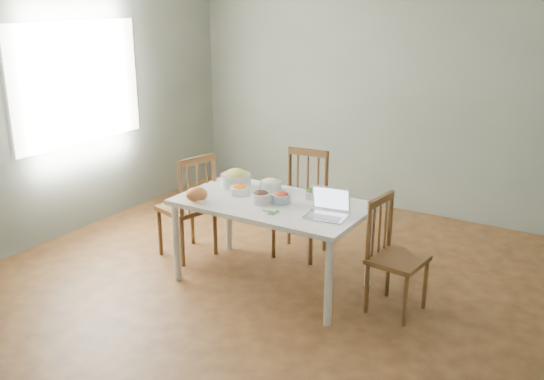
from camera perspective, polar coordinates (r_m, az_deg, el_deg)
The scene contains 19 objects.
floor at distance 5.02m, azimuth 0.32°, elevation -9.72°, with size 5.00×5.00×0.00m, color #422614.
wall_back at distance 6.78m, azimuth 11.56°, elevation 9.28°, with size 5.00×0.00×2.70m, color gray.
wall_left at distance 6.21m, azimuth -19.96°, elevation 7.79°, with size 0.00×5.00×2.70m, color gray.
window_left at distance 6.36m, azimuth -17.87°, elevation 9.59°, with size 0.04×1.60×1.20m, color white.
dining_table at distance 5.04m, azimuth -0.00°, elevation -5.02°, with size 1.55×0.87×0.73m, color white, non-canonical shape.
chair_far at distance 5.56m, azimuth 2.64°, elevation -1.43°, with size 0.43×0.41×0.98m, color #4A3013, non-canonical shape.
chair_left at distance 5.59m, azimuth -8.12°, elevation -1.41°, with size 0.44×0.42×0.99m, color #4A3013, non-canonical shape.
chair_right at distance 4.67m, azimuth 11.87°, elevation -6.24°, with size 0.40×0.38×0.90m, color #4A3013, non-canonical shape.
bread_boule at distance 4.95m, azimuth -7.15°, elevation -0.41°, with size 0.18×0.18×0.12m, color #A3673A.
butter_stick at distance 4.89m, azimuth -6.86°, elevation -1.14°, with size 0.11×0.03×0.03m, color #EFEAC4.
bowl_squash at distance 5.29m, azimuth -3.46°, elevation 1.12°, with size 0.27×0.27×0.15m, color #EDD14C, non-canonical shape.
bowl_carrot at distance 5.07m, azimuth -3.09°, elevation 0.03°, with size 0.16×0.16×0.09m, color orange, non-canonical shape.
bowl_onion at distance 5.19m, azimuth -0.14°, elevation 0.54°, with size 0.19×0.19×0.10m, color beige, non-canonical shape.
bowl_mushroom at distance 4.87m, azimuth -1.04°, elevation -0.66°, with size 0.16×0.16×0.10m, color #3E1C15, non-canonical shape.
bowl_redpep at distance 4.87m, azimuth 0.85°, elevation -0.70°, with size 0.15×0.15×0.09m, color red, non-canonical shape.
bowl_broccoli at distance 5.00m, azimuth 3.83°, elevation -0.31°, with size 0.14×0.14×0.08m, color #143907, non-canonical shape.
flatbread at distance 5.02m, azimuth 5.23°, elevation -0.64°, with size 0.20×0.20×0.02m, color beige.
basil_bunch at distance 4.67m, azimuth -0.19°, elevation -2.02°, with size 0.17×0.17×0.02m, color #1A5017, non-canonical shape.
laptop at distance 4.55m, azimuth 5.13°, elevation -1.37°, with size 0.30×0.26×0.21m, color silver, non-canonical shape.
Camera 1 is at (2.31, -3.80, 2.34)m, focal length 39.73 mm.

